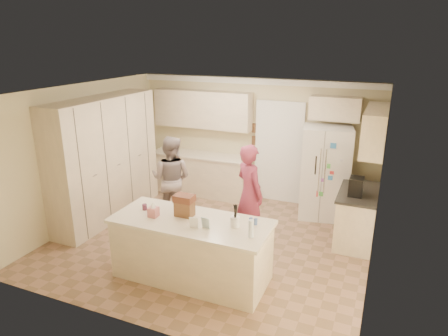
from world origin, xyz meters
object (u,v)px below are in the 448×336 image
at_px(utensil_crock, 235,222).
at_px(teen_boy, 171,179).
at_px(teen_girl, 250,193).
at_px(island_base, 192,250).
at_px(tissue_box, 153,212).
at_px(dollhouse_body, 185,209).
at_px(coffee_maker, 356,186).
at_px(refrigerator, 325,173).

bearing_deg(utensil_crock, teen_boy, 140.26).
bearing_deg(teen_girl, island_base, 112.00).
bearing_deg(island_base, tissue_box, -169.70).
distance_m(tissue_box, teen_boy, 1.90).
bearing_deg(tissue_box, dollhouse_body, 26.57).
bearing_deg(teen_girl, coffee_maker, -128.19).
relative_size(tissue_box, teen_girl, 0.08).
height_order(refrigerator, dollhouse_body, refrigerator).
bearing_deg(teen_girl, teen_boy, 29.44).
bearing_deg(refrigerator, teen_boy, -164.81).
relative_size(dollhouse_body, teen_boy, 0.16).
xyz_separation_m(refrigerator, coffee_maker, (0.65, -1.01, 0.17)).
bearing_deg(dollhouse_body, utensil_crock, -3.58).
bearing_deg(teen_girl, refrigerator, -88.33).
bearing_deg(teen_girl, tissue_box, 95.61).
xyz_separation_m(island_base, teen_girl, (0.37, 1.44, 0.42)).
xyz_separation_m(refrigerator, teen_boy, (-2.67, -1.26, -0.07)).
height_order(dollhouse_body, teen_girl, teen_girl).
relative_size(coffee_maker, utensil_crock, 2.00).
bearing_deg(utensil_crock, island_base, -175.60).
distance_m(island_base, tissue_box, 0.79).
distance_m(refrigerator, utensil_crock, 2.96).
bearing_deg(teen_boy, refrigerator, -161.99).
distance_m(dollhouse_body, teen_boy, 1.92).
relative_size(island_base, teen_boy, 1.33).
height_order(refrigerator, coffee_maker, refrigerator).
relative_size(utensil_crock, tissue_box, 1.07).
xyz_separation_m(refrigerator, teen_girl, (-1.02, -1.47, -0.04)).
relative_size(refrigerator, dollhouse_body, 6.92).
bearing_deg(utensil_crock, dollhouse_body, 176.42).
xyz_separation_m(island_base, dollhouse_body, (-0.15, 0.10, 0.60)).
relative_size(dollhouse_body, teen_girl, 0.15).
height_order(tissue_box, teen_girl, teen_girl).
bearing_deg(island_base, coffee_maker, 42.83).
height_order(refrigerator, teen_girl, refrigerator).
bearing_deg(teen_boy, utensil_crock, 132.95).
distance_m(utensil_crock, tissue_box, 1.21).
xyz_separation_m(refrigerator, island_base, (-1.40, -2.91, -0.46)).
height_order(coffee_maker, dollhouse_body, coffee_maker).
bearing_deg(dollhouse_body, refrigerator, 61.17).
distance_m(coffee_maker, utensil_crock, 2.32).
distance_m(utensil_crock, teen_girl, 1.43).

